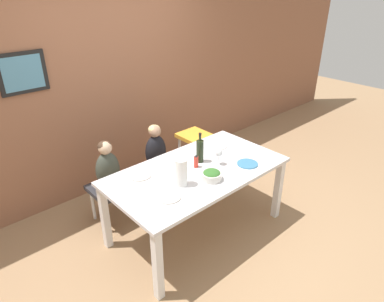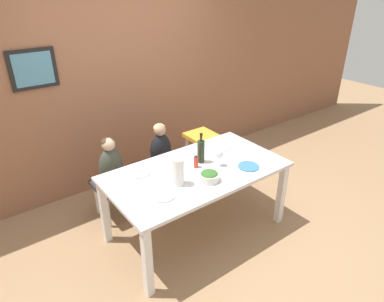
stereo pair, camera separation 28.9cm
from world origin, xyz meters
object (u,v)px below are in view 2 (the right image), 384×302
salad_bowl_large (209,176)px  person_child_center (161,146)px  chair_far_center (162,170)px  dinner_plate_front_right (249,166)px  wine_bottle (201,151)px  dinner_plate_back_right (221,147)px  person_child_left (111,162)px  chair_far_left (114,187)px  dinner_plate_front_left (163,195)px  wine_glass_near (219,154)px  chair_right_highchair (201,144)px  dinner_plate_back_left (139,173)px  paper_towel_roll (178,172)px

salad_bowl_large → person_child_center: bearing=85.2°
chair_far_center → salad_bowl_large: size_ratio=2.31×
person_child_center → dinner_plate_front_right: bearing=-69.1°
chair_far_center → dinner_plate_front_right: bearing=-69.1°
wine_bottle → dinner_plate_back_right: (0.39, 0.12, -0.12)m
person_child_left → dinner_plate_front_right: person_child_left is taller
chair_far_center → salad_bowl_large: (-0.08, -1.01, 0.44)m
chair_far_left → chair_far_center: same height
chair_far_left → person_child_left: (0.00, 0.00, 0.33)m
person_child_left → dinner_plate_back_right: (1.10, -0.55, 0.07)m
person_child_center → dinner_plate_front_left: (-0.57, -0.96, 0.07)m
wine_glass_near → salad_bowl_large: size_ratio=0.93×
chair_far_left → wine_bottle: bearing=-43.2°
person_child_left → salad_bowl_large: 1.15m
wine_bottle → salad_bowl_large: (-0.16, -0.33, -0.08)m
chair_right_highchair → dinner_plate_back_left: (-1.17, -0.49, 0.22)m
dinner_plate_front_left → dinner_plate_back_right: same height
chair_right_highchair → dinner_plate_back_left: size_ratio=3.23×
wine_bottle → dinner_plate_front_left: (-0.65, -0.29, -0.12)m
wine_bottle → paper_towel_roll: 0.48m
salad_bowl_large → dinner_plate_back_right: bearing=39.8°
person_child_center → salad_bowl_large: person_child_center is taller
salad_bowl_large → dinner_plate_front_left: bearing=175.1°
chair_far_left → wine_glass_near: 1.28m
wine_bottle → dinner_plate_back_right: 0.43m
paper_towel_roll → salad_bowl_large: size_ratio=1.39×
wine_glass_near → dinner_plate_front_right: bearing=-42.5°
paper_towel_roll → dinner_plate_front_right: (0.75, -0.17, -0.13)m
chair_far_left → dinner_plate_back_right: size_ratio=2.06×
dinner_plate_front_left → dinner_plate_back_left: 0.47m
chair_far_left → salad_bowl_large: size_ratio=2.31×
person_child_left → dinner_plate_front_left: person_child_left is taller
chair_far_center → dinner_plate_back_right: dinner_plate_back_right is taller
paper_towel_roll → wine_glass_near: size_ratio=1.48×
dinner_plate_front_left → wine_glass_near: bearing=9.1°
chair_far_center → paper_towel_roll: paper_towel_roll is taller
paper_towel_roll → dinner_plate_back_left: (-0.20, 0.39, -0.13)m
salad_bowl_large → dinner_plate_front_right: (0.48, -0.04, -0.04)m
person_child_left → dinner_plate_front_left: bearing=-86.2°
dinner_plate_front_left → dinner_plate_front_right: bearing=-4.8°
chair_far_center → dinner_plate_front_left: bearing=-120.7°
chair_right_highchair → dinner_plate_front_left: bearing=-140.9°
chair_far_center → dinner_plate_back_right: size_ratio=2.06×
wine_bottle → wine_glass_near: size_ratio=1.81×
chair_far_center → chair_right_highchair: 0.64m
chair_far_center → dinner_plate_front_right: dinner_plate_front_right is taller
paper_towel_roll → dinner_plate_front_left: bearing=-159.1°
salad_bowl_large → dinner_plate_front_left: size_ratio=0.89×
salad_bowl_large → dinner_plate_back_left: 0.70m
chair_far_center → dinner_plate_back_left: (-0.55, -0.49, 0.39)m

